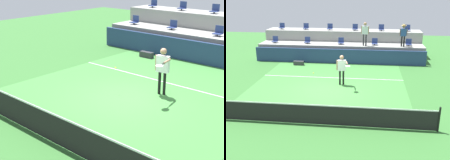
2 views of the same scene
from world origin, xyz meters
TOP-DOWN VIEW (x-y plane):
  - ground_plane at (0.00, 0.00)m, footprint 40.00×40.00m
  - court_inner_paint at (0.00, 1.00)m, footprint 9.00×10.00m
  - court_service_line at (0.00, 2.40)m, footprint 9.00×0.06m
  - tennis_net at (0.00, -4.00)m, footprint 10.48×0.08m
  - sponsor_backboard at (0.00, 6.00)m, footprint 13.00×0.16m
  - seating_tier_lower at (0.00, 7.30)m, footprint 13.00×1.80m
  - seating_tier_upper at (0.00, 9.10)m, footprint 13.00×1.80m
  - stadium_chair_lower_far_left at (-5.35, 7.23)m, footprint 0.44×0.40m
  - stadium_chair_lower_left at (-2.67, 7.23)m, footprint 0.44×0.40m
  - stadium_chair_lower_center at (0.05, 7.23)m, footprint 0.44×0.40m
  - stadium_chair_lower_right at (2.70, 7.23)m, footprint 0.44×0.40m
  - stadium_chair_lower_far_right at (5.30, 7.23)m, footprint 0.44×0.40m
  - stadium_chair_upper_far_left at (-5.30, 9.03)m, footprint 0.44×0.40m
  - stadium_chair_upper_left at (-3.18, 9.03)m, footprint 0.44×0.40m
  - stadium_chair_upper_mid_left at (-1.10, 9.03)m, footprint 0.44×0.40m
  - stadium_chair_upper_mid_right at (1.04, 9.03)m, footprint 0.44×0.40m
  - stadium_chair_upper_right at (3.23, 9.03)m, footprint 0.44×0.40m
  - stadium_chair_upper_far_right at (5.36, 9.03)m, footprint 0.44×0.40m
  - tennis_player at (0.76, 1.12)m, footprint 0.90×1.20m
  - spectator_leaning_on_rail at (1.93, 6.85)m, footprint 0.62×0.26m
  - spectator_with_hat at (4.80, 6.85)m, footprint 0.57×0.42m
  - tennis_ball at (-0.74, 0.16)m, footprint 0.07×0.07m
  - equipment_bag at (-2.91, 5.17)m, footprint 0.76×0.28m

SIDE VIEW (x-z plane):
  - ground_plane at x=0.00m, z-range 0.00..0.00m
  - court_inner_paint at x=0.00m, z-range 0.00..0.01m
  - court_service_line at x=0.00m, z-range 0.01..0.01m
  - equipment_bag at x=-2.91m, z-range 0.00..0.30m
  - tennis_net at x=0.00m, z-range -0.04..1.03m
  - sponsor_backboard at x=0.00m, z-range 0.00..1.10m
  - seating_tier_lower at x=0.00m, z-range 0.00..1.25m
  - tennis_ball at x=-0.74m, z-range 0.94..1.01m
  - seating_tier_upper at x=0.00m, z-range 0.00..2.10m
  - tennis_player at x=0.76m, z-range 0.22..2.02m
  - stadium_chair_lower_far_left at x=-5.35m, z-range 1.20..1.72m
  - stadium_chair_lower_left at x=-2.67m, z-range 1.20..1.72m
  - stadium_chair_lower_center at x=0.05m, z-range 1.20..1.72m
  - stadium_chair_lower_right at x=2.70m, z-range 1.20..1.72m
  - stadium_chair_lower_far_right at x=5.30m, z-range 1.20..1.72m
  - spectator_with_hat at x=4.80m, z-range 1.43..3.10m
  - stadium_chair_upper_far_left at x=-5.30m, z-range 2.05..2.57m
  - stadium_chair_upper_left at x=-3.18m, z-range 2.05..2.57m
  - stadium_chair_upper_mid_left at x=-1.10m, z-range 2.05..2.57m
  - stadium_chair_upper_mid_right at x=1.04m, z-range 2.05..2.57m
  - stadium_chair_upper_right at x=3.23m, z-range 2.05..2.57m
  - stadium_chair_upper_far_right at x=5.36m, z-range 2.05..2.57m
  - spectator_leaning_on_rail at x=1.93m, z-range 1.45..3.23m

